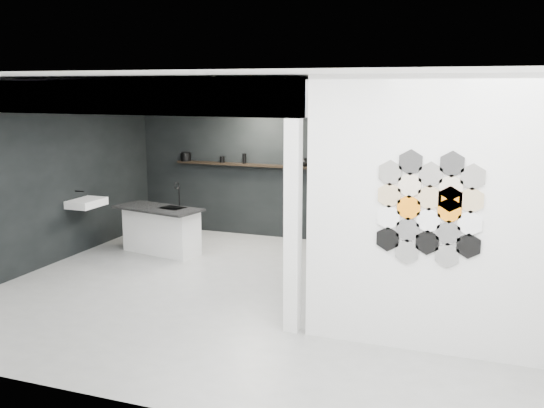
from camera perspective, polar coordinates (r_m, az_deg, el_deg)
The scene contains 17 objects.
floor at distance 8.06m, azimuth -1.42°, elevation -8.42°, with size 7.00×6.00×0.01m, color slate.
partition_panel at distance 6.22m, azimuth 14.36°, elevation -1.19°, with size 2.45×0.15×2.80m, color silver.
bay_clad_back at distance 10.95m, azimuth -2.03°, elevation 3.13°, with size 4.40×0.04×2.35m, color black.
bay_clad_left at distance 10.33m, azimuth -17.51°, elevation 2.15°, with size 0.04×4.00×2.35m, color black.
bulkhead at distance 9.05m, azimuth -6.90°, elevation 10.13°, with size 4.40×4.00×0.40m, color silver.
corner_column at distance 6.56m, azimuth 1.97°, elevation -2.24°, with size 0.16×0.16×2.35m, color silver.
fascia_beam at distance 7.39m, azimuth -13.78°, elevation 9.72°, with size 4.40×0.16×0.40m, color silver.
wall_basin at distance 10.09m, azimuth -17.06°, elevation 0.10°, with size 0.40×0.60×0.12m, color silver.
display_shelf at distance 10.80m, azimuth -1.76°, elevation 3.69°, with size 3.00×0.15×0.04m, color black.
kitchen_island at distance 10.01m, azimuth -10.38°, elevation -2.35°, with size 1.55×0.92×1.17m.
stockpot at distance 11.36m, azimuth -8.11°, elevation 4.44°, with size 0.19×0.19×0.16m, color black.
kettle at distance 10.46m, azimuth 3.15°, elevation 3.95°, with size 0.17×0.17×0.14m, color black.
glass_bowl at distance 10.37m, azimuth 5.00°, elevation 3.72°, with size 0.13×0.13×0.09m, color gray.
glass_vase at distance 10.36m, azimuth 5.19°, elevation 3.80°, with size 0.09×0.09×0.13m, color gray.
bottle_dark at distance 10.85m, azimuth -2.63°, elevation 4.29°, with size 0.07×0.07×0.18m, color black.
utensil_cup at distance 11.03m, azimuth -4.71°, elevation 4.20°, with size 0.09×0.09×0.11m, color black.
hex_tile_cluster at distance 6.11m, azimuth 14.63°, elevation -0.41°, with size 1.04×0.02×1.16m.
Camera 1 is at (2.82, -7.06, 2.68)m, focal length 40.00 mm.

